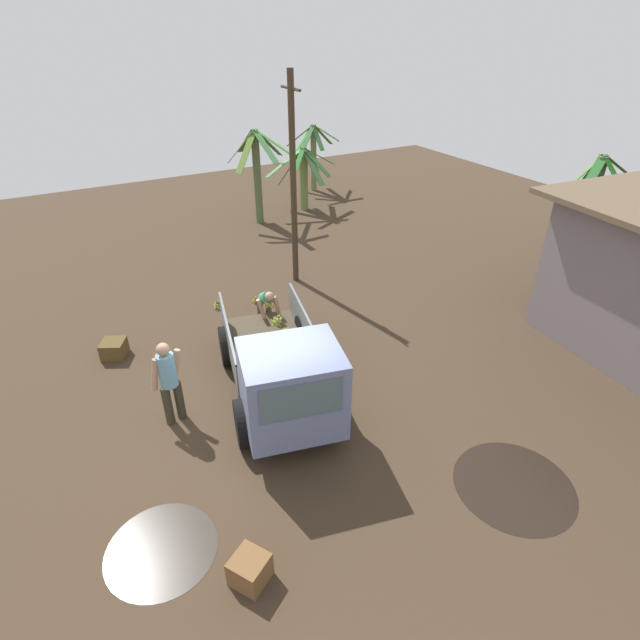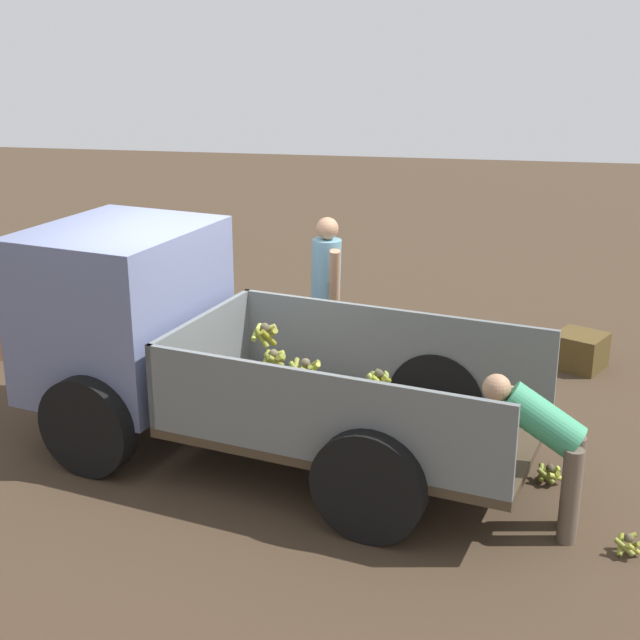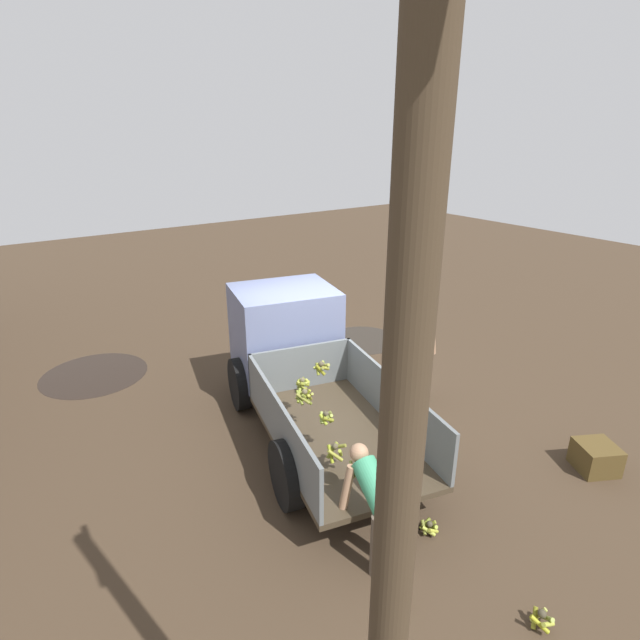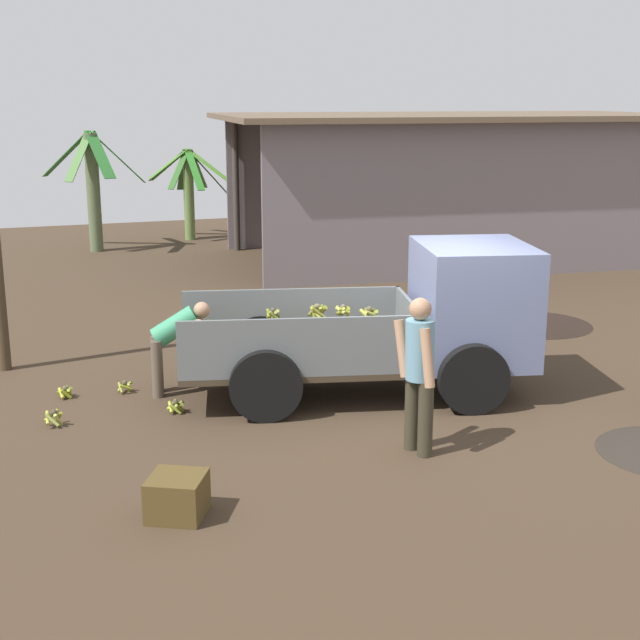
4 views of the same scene
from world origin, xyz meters
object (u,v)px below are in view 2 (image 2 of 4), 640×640
Objects in this scene: banana_bunch_on_ground_2 at (549,473)px; wooden_crate_0 at (580,351)px; wooden_crate_1 at (16,335)px; banana_bunch_on_ground_3 at (628,543)px; cargo_truck at (172,334)px; person_foreground_visitor at (327,288)px; person_worker_loading at (543,441)px.

banana_bunch_on_ground_2 is 2.82m from wooden_crate_0.
wooden_crate_1 is (6.47, 0.68, 0.02)m from wooden_crate_0.
cargo_truck is at bearing -18.09° from banana_bunch_on_ground_3.
person_foreground_visitor is 3.24m from banana_bunch_on_ground_2.
banana_bunch_on_ground_2 is 1.09× the size of banana_bunch_on_ground_3.
wooden_crate_0 is at bearing -91.19° from person_worker_loading.
person_foreground_visitor reaches higher than person_worker_loading.
person_foreground_visitor is 1.43× the size of person_worker_loading.
person_foreground_visitor is at bearing -107.38° from cargo_truck.
person_worker_loading is 2.41× the size of wooden_crate_0.
banana_bunch_on_ground_3 is at bearing 175.20° from cargo_truck.
wooden_crate_0 is (-0.63, -3.52, -0.54)m from person_worker_loading.
wooden_crate_1 is (2.60, -1.82, -0.80)m from cargo_truck.
wooden_crate_0 is (-0.49, -2.78, 0.11)m from banana_bunch_on_ground_2.
banana_bunch_on_ground_3 is 0.43× the size of wooden_crate_0.
cargo_truck is 4.19m from banana_bunch_on_ground_3.
wooden_crate_1 is at bearing -19.34° from banana_bunch_on_ground_2.
person_foreground_visitor is at bearing 13.23° from wooden_crate_0.
cargo_truck is 2.16m from person_foreground_visitor.
person_worker_loading is (-2.14, 2.87, -0.23)m from person_foreground_visitor.
person_worker_loading is 6.51m from wooden_crate_1.
banana_bunch_on_ground_2 is at bearing -171.33° from cargo_truck.
cargo_truck is 4.68m from wooden_crate_0.
cargo_truck is 3.90× the size of person_worker_loading.
cargo_truck is at bearing 32.91° from wooden_crate_0.
person_worker_loading is at bearing -21.30° from banana_bunch_on_ground_3.
person_worker_loading is at bearing 79.31° from banana_bunch_on_ground_2.
banana_bunch_on_ground_2 is 6.33m from wooden_crate_1.
banana_bunch_on_ground_2 is (-2.28, 2.13, -0.88)m from person_foreground_visitor.
person_foreground_visitor is 3.59m from person_worker_loading.
wooden_crate_0 reaches higher than banana_bunch_on_ground_2.
wooden_crate_0 is 6.50m from wooden_crate_1.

